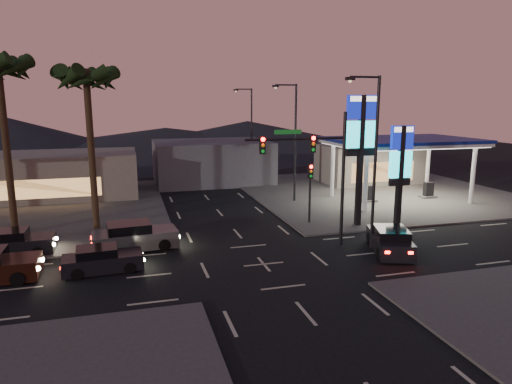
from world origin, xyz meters
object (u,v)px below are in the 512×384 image
object	(u,v)px
pylon_sign_short	(401,161)
suv_station	(390,241)
car_lane_b_mid	(12,244)
car_lane_a_front	(102,260)
gas_station	(402,143)
traffic_signal_mast	(316,161)
pylon_sign_tall	(361,134)
car_lane_b_front	(134,237)

from	to	relation	value
pylon_sign_short	suv_station	xyz separation A→B (m)	(-3.42, -4.57, -3.96)
car_lane_b_mid	car_lane_a_front	bearing A→B (deg)	-38.88
pylon_sign_short	car_lane_b_mid	world-z (taller)	pylon_sign_short
gas_station	pylon_sign_short	distance (m)	9.02
traffic_signal_mast	car_lane_a_front	distance (m)	12.92
pylon_sign_short	car_lane_b_mid	size ratio (longest dim) A/B	1.54
traffic_signal_mast	gas_station	bearing A→B (deg)	39.28
pylon_sign_tall	car_lane_b_mid	size ratio (longest dim) A/B	1.98
pylon_sign_short	suv_station	bearing A→B (deg)	-126.82
pylon_sign_short	car_lane_a_front	xyz separation A→B (m)	(-19.29, -3.23, -4.04)
gas_station	car_lane_a_front	bearing A→B (deg)	-156.15
traffic_signal_mast	pylon_sign_tall	bearing A→B (deg)	36.52
car_lane_a_front	suv_station	xyz separation A→B (m)	(15.87, -1.33, 0.08)
car_lane_b_mid	suv_station	size ratio (longest dim) A/B	0.94
pylon_sign_tall	pylon_sign_short	xyz separation A→B (m)	(2.50, -1.00, -1.74)
car_lane_a_front	car_lane_b_mid	size ratio (longest dim) A/B	0.91
car_lane_b_mid	pylon_sign_tall	bearing A→B (deg)	0.48
gas_station	pylon_sign_tall	size ratio (longest dim) A/B	1.36
traffic_signal_mast	car_lane_b_front	world-z (taller)	traffic_signal_mast
pylon_sign_short	car_lane_b_mid	xyz separation A→B (m)	(-24.31, 0.82, -3.97)
car_lane_b_front	suv_station	distance (m)	14.93
car_lane_b_mid	suv_station	bearing A→B (deg)	-14.46
car_lane_a_front	suv_station	world-z (taller)	suv_station
car_lane_b_mid	suv_station	distance (m)	21.58
gas_station	suv_station	distance (m)	15.35
gas_station	car_lane_b_mid	size ratio (longest dim) A/B	2.68
car_lane_b_mid	car_lane_b_front	bearing A→B (deg)	-6.64
pylon_sign_short	car_lane_b_mid	bearing A→B (deg)	178.07
pylon_sign_tall	pylon_sign_short	distance (m)	3.20
car_lane_b_mid	traffic_signal_mast	bearing A→B (deg)	-11.04
car_lane_a_front	car_lane_b_mid	bearing A→B (deg)	141.12
car_lane_b_front	car_lane_b_mid	world-z (taller)	car_lane_b_front
traffic_signal_mast	car_lane_a_front	world-z (taller)	traffic_signal_mast
car_lane_b_front	suv_station	world-z (taller)	car_lane_b_front
pylon_sign_tall	gas_station	bearing A→B (deg)	40.91
pylon_sign_tall	car_lane_a_front	size ratio (longest dim) A/B	2.18
suv_station	traffic_signal_mast	bearing A→B (deg)	151.73
car_lane_b_mid	suv_station	world-z (taller)	suv_station
pylon_sign_short	car_lane_b_front	xyz separation A→B (m)	(-17.62, 0.04, -3.90)
car_lane_a_front	suv_station	size ratio (longest dim) A/B	0.86
gas_station	pylon_sign_short	xyz separation A→B (m)	(-5.00, -7.50, -0.42)
traffic_signal_mast	car_lane_b_mid	distance (m)	17.98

